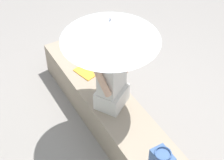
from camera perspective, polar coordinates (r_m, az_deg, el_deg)
name	(u,v)px	position (r m, az deg, el deg)	size (l,w,h in m)	color
ground_plane	(112,127)	(4.40, 0.03, -7.50)	(14.00, 14.00, 0.00)	gray
stone_bench	(112,115)	(4.23, 0.03, -5.61)	(2.76, 0.51, 0.44)	gray
person_seated	(112,78)	(3.79, -0.04, 0.35)	(0.42, 0.50, 0.90)	beige
parasol	(110,30)	(3.36, -0.25, 7.92)	(0.96, 0.96, 1.16)	#B7B7BC
magazine	(86,72)	(4.45, -4.06, 1.33)	(0.28, 0.20, 0.01)	gold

